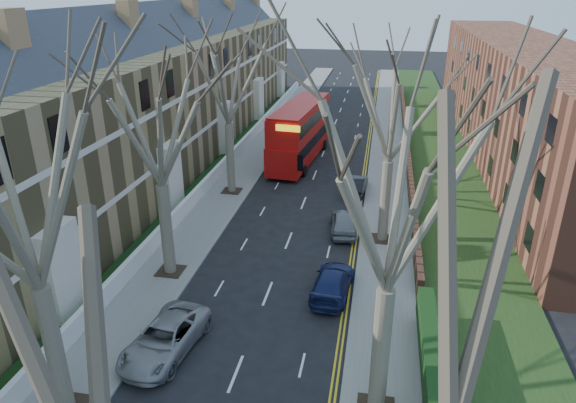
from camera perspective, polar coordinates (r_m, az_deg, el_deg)
The scene contains 16 objects.
pavement_left at distance 49.46m, azimuth -3.00°, elevation 5.84°, with size 3.00×102.00×0.12m, color slate.
pavement_right at distance 48.20m, azimuth 11.07°, elevation 4.96°, with size 3.00×102.00×0.12m, color slate.
terrace_left at distance 43.28m, azimuth -15.73°, elevation 9.99°, with size 9.70×78.00×13.60m.
flats_right at distance 52.31m, azimuth 24.35°, elevation 10.37°, with size 13.97×54.00×10.00m.
front_wall_left at distance 42.42m, azimuth -7.68°, elevation 3.47°, with size 0.30×78.00×1.00m.
grass_verge_right at distance 48.46m, azimuth 16.41°, elevation 4.65°, with size 6.00×102.00×0.06m.
tree_left_mid at distance 17.63m, azimuth -28.14°, elevation 3.12°, with size 10.50×10.50×14.71m.
tree_left_far at distance 25.92m, azimuth -14.71°, elevation 10.09°, with size 10.15×10.15×14.22m.
tree_left_dist at distance 36.90m, azimuth -6.91°, elevation 14.89°, with size 10.50×10.50×14.71m.
tree_right_mid at distance 15.79m, azimuth 11.98°, elevation 3.32°, with size 10.50×10.50×14.71m.
tree_right_far at distance 29.42m, azimuth 11.67°, elevation 11.86°, with size 10.15×10.15×14.22m.
double_decker_bus at distance 45.61m, azimuth 1.37°, elevation 7.52°, with size 3.93×12.26×5.00m.
car_left_far at distance 23.41m, azimuth -13.50°, elevation -14.57°, with size 2.31×5.01×1.39m, color gray.
car_right_near at distance 26.66m, azimuth 4.97°, elevation -8.93°, with size 1.82×4.49×1.30m, color #161F50.
car_right_mid at distance 32.95m, azimuth 6.20°, elevation -2.28°, with size 1.64×4.07×1.39m, color gray.
car_right_far at distance 39.18m, azimuth 7.57°, elevation 1.84°, with size 1.39×3.98×1.31m, color black.
Camera 1 is at (5.13, -6.89, 14.79)m, focal length 32.00 mm.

